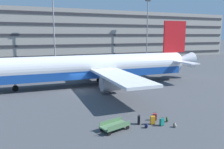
{
  "coord_description": "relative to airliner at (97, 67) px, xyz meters",
  "views": [
    {
      "loc": [
        -8.38,
        -32.97,
        8.4
      ],
      "look_at": [
        3.42,
        -4.59,
        3.0
      ],
      "focal_mm": 36.19,
      "sensor_mm": 36.0,
      "label": 1
    }
  ],
  "objects": [
    {
      "name": "suitcase_small",
      "position": [
        -0.1,
        -19.14,
        -2.61
      ],
      "size": [
        0.45,
        0.32,
        0.8
      ],
      "color": "#147266",
      "rests_on": "ground_plane"
    },
    {
      "name": "backpack_laid_flat",
      "position": [
        0.92,
        -18.57,
        -2.74
      ],
      "size": [
        0.38,
        0.41,
        0.55
      ],
      "color": "#264C26",
      "rests_on": "ground_plane"
    },
    {
      "name": "suitcase_orange",
      "position": [
        -1.92,
        -18.0,
        -2.53
      ],
      "size": [
        0.41,
        0.45,
        0.99
      ],
      "color": "black",
      "rests_on": "ground_plane"
    },
    {
      "name": "light_mast_left",
      "position": [
        -1.91,
        33.38,
        8.37
      ],
      "size": [
        1.8,
        0.5,
        19.4
      ],
      "color": "gray",
      "rests_on": "ground_plane"
    },
    {
      "name": "terminal_structure",
      "position": [
        -3.73,
        47.45,
        5.45
      ],
      "size": [
        148.02,
        19.07,
        16.85
      ],
      "color": "gray",
      "rests_on": "ground_plane"
    },
    {
      "name": "ground_plane",
      "position": [
        -3.73,
        -2.88,
        -2.98
      ],
      "size": [
        600.0,
        600.0,
        0.0
      ],
      "primitive_type": "plane",
      "color": "#424449"
    },
    {
      "name": "baggage_cart",
      "position": [
        -4.59,
        -18.41,
        -2.55
      ],
      "size": [
        3.36,
        1.94,
        0.82
      ],
      "color": "#4C724C",
      "rests_on": "ground_plane"
    },
    {
      "name": "airliner",
      "position": [
        0.0,
        0.0,
        0.0
      ],
      "size": [
        39.27,
        31.61,
        10.99
      ],
      "color": "silver",
      "rests_on": "ground_plane"
    },
    {
      "name": "suitcase_navy",
      "position": [
        -0.73,
        -18.53,
        -2.55
      ],
      "size": [
        0.46,
        0.33,
        0.94
      ],
      "color": "orange",
      "rests_on": "ground_plane"
    },
    {
      "name": "backpack_purple",
      "position": [
        -1.72,
        -19.05,
        -2.77
      ],
      "size": [
        0.29,
        0.4,
        0.48
      ],
      "color": "navy",
      "rests_on": "ground_plane"
    },
    {
      "name": "backpack_black",
      "position": [
        0.79,
        -19.94,
        -2.78
      ],
      "size": [
        0.39,
        0.37,
        0.45
      ],
      "color": "gray",
      "rests_on": "ground_plane"
    },
    {
      "name": "suitcase_upright",
      "position": [
        0.04,
        -17.7,
        -2.62
      ],
      "size": [
        0.45,
        0.39,
        0.86
      ],
      "color": "#B21E23",
      "rests_on": "ground_plane"
    },
    {
      "name": "light_mast_center_left",
      "position": [
        30.0,
        33.38,
        8.92
      ],
      "size": [
        1.8,
        0.5,
        20.46
      ],
      "color": "gray",
      "rests_on": "ground_plane"
    }
  ]
}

